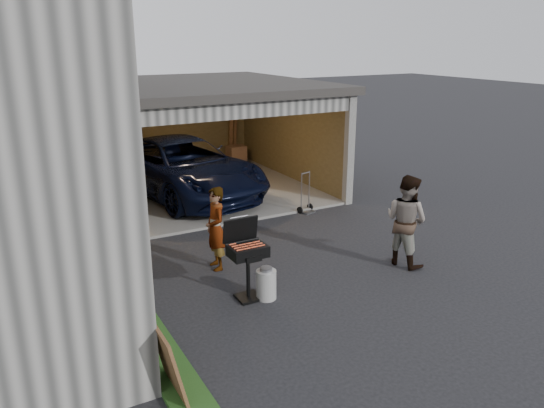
% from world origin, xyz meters
% --- Properties ---
extents(ground, '(80.00, 80.00, 0.00)m').
position_xyz_m(ground, '(0.00, 0.00, 0.00)').
color(ground, black).
rests_on(ground, ground).
extents(groundcover_strip, '(0.50, 8.00, 0.06)m').
position_xyz_m(groundcover_strip, '(-2.25, -1.00, 0.03)').
color(groundcover_strip, '#193814').
rests_on(groundcover_strip, ground).
extents(garage, '(6.80, 6.30, 2.90)m').
position_xyz_m(garage, '(0.76, 6.79, 1.87)').
color(garage, '#605E59').
rests_on(garage, ground).
extents(minivan, '(3.43, 5.67, 1.47)m').
position_xyz_m(minivan, '(0.49, 6.10, 0.74)').
color(minivan, black).
rests_on(minivan, ground).
extents(woman, '(0.40, 0.58, 1.52)m').
position_xyz_m(woman, '(-0.50, 1.54, 0.76)').
color(woman, '#C5E3F8').
rests_on(woman, ground).
extents(man, '(0.81, 0.94, 1.69)m').
position_xyz_m(man, '(2.60, 0.06, 0.85)').
color(man, '#4C251D').
rests_on(man, ground).
extents(bbq_grill, '(0.59, 0.51, 1.30)m').
position_xyz_m(bbq_grill, '(-0.53, 0.23, 0.78)').
color(bbq_grill, black).
rests_on(bbq_grill, ground).
extents(propane_tank, '(0.33, 0.33, 0.49)m').
position_xyz_m(propane_tank, '(-0.27, 0.07, 0.24)').
color(propane_tank, '#B1B1AD').
rests_on(propane_tank, ground).
extents(plywood_panel, '(0.23, 0.83, 0.91)m').
position_xyz_m(plywood_panel, '(-2.40, -1.50, 0.46)').
color(plywood_panel, brown).
rests_on(plywood_panel, ground).
extents(hand_truck, '(0.43, 0.38, 0.98)m').
position_xyz_m(hand_truck, '(2.64, 3.46, 0.19)').
color(hand_truck, slate).
rests_on(hand_truck, ground).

